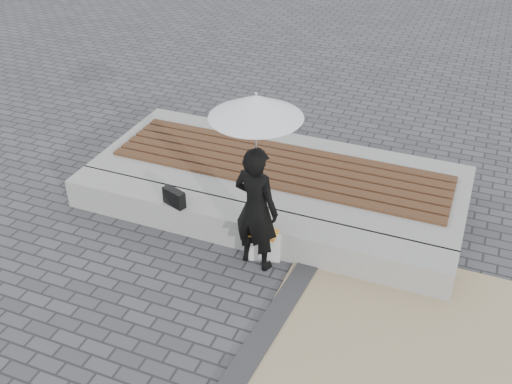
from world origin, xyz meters
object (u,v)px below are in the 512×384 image
parasol (256,106)px  handbag (174,197)px  canvas_tote (265,244)px  seating_ledge (246,226)px  woman (256,209)px

parasol → handbag: size_ratio=4.02×
canvas_tote → seating_ledge: bearing=130.0°
parasol → canvas_tote: parasol is taller
woman → parasol: size_ratio=1.24×
woman → parasol: bearing=-0.0°
seating_ledge → canvas_tote: bearing=-35.0°
woman → canvas_tote: 0.60m
parasol → canvas_tote: 1.84m
woman → canvas_tote: woman is taller
seating_ledge → handbag: 0.96m
seating_ledge → parasol: bearing=-52.6°
parasol → canvas_tote: bearing=62.9°
handbag → canvas_tote: handbag is taller
seating_ledge → canvas_tote: size_ratio=12.63×
woman → handbag: 1.22m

